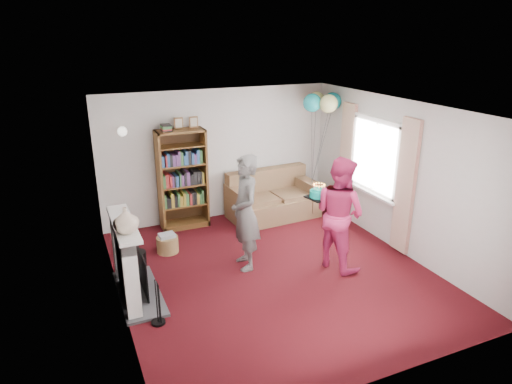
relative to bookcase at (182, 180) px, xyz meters
name	(u,v)px	position (x,y,z in m)	size (l,w,h in m)	color
ground	(274,272)	(0.78, -2.30, -0.91)	(5.00, 5.00, 0.00)	black
wall_back	(218,155)	(0.78, 0.21, 0.34)	(4.50, 0.02, 2.50)	silver
wall_left	(113,220)	(-1.48, -2.30, 0.34)	(0.02, 5.00, 2.50)	silver
wall_right	(400,177)	(3.04, -2.30, 0.34)	(0.02, 5.00, 2.50)	silver
ceiling	(276,108)	(0.78, -2.30, 1.60)	(4.50, 5.00, 0.01)	white
fireplace	(130,263)	(-1.31, -2.11, -0.40)	(0.55, 1.80, 1.12)	#3F3F42
window_bay	(374,170)	(2.99, -1.70, 0.30)	(0.14, 2.02, 2.20)	white
wall_sconce	(122,131)	(-0.97, 0.06, 0.97)	(0.16, 0.23, 0.16)	gold
bookcase	(182,180)	(0.00, 0.00, 0.00)	(0.87, 0.42, 2.05)	#472B14
sofa	(272,200)	(1.73, -0.23, -0.57)	(1.72, 0.91, 0.91)	brown
wicker_basket	(168,244)	(-0.55, -0.97, -0.76)	(0.36, 0.36, 0.33)	olive
person_striped	(245,213)	(0.47, -1.93, -0.01)	(0.66, 0.43, 1.80)	black
person_magenta	(339,213)	(1.79, -2.48, -0.03)	(0.86, 0.67, 1.76)	#C0265A
birthday_cake	(319,194)	(1.58, -2.20, 0.23)	(0.33, 0.33, 0.22)	black
balloons	(322,102)	(2.68, -0.39, 1.31)	(0.78, 0.78, 1.72)	#3F3F3F
mantel_vase	(126,220)	(-1.34, -2.45, 0.38)	(0.32, 0.32, 0.33)	beige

